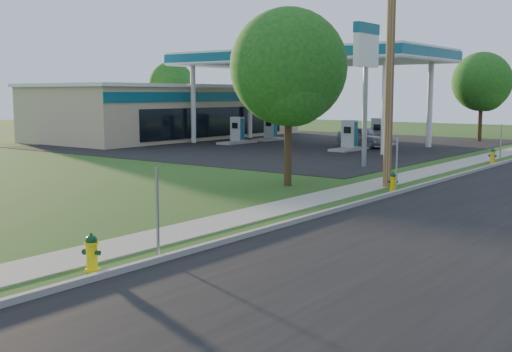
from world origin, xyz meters
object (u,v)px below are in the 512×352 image
(utility_pole_mid, at_px, (390,55))
(hydrant_near, at_px, (92,253))
(fuel_pump_nw, at_px, (237,134))
(fuel_pump_ne, at_px, (349,139))
(tree_back, at_px, (172,86))
(car_silver, at_px, (364,137))
(fuel_pump_se, at_px, (379,136))
(tree_verge, at_px, (289,72))
(hydrant_mid, at_px, (393,182))
(hydrant_far, at_px, (493,156))
(tree_lot, at_px, (483,84))
(fuel_pump_sw, at_px, (271,131))
(price_pylon, at_px, (366,53))

(utility_pole_mid, bearing_deg, hydrant_near, -87.98)
(fuel_pump_nw, height_order, fuel_pump_ne, same)
(tree_back, distance_m, car_silver, 25.20)
(car_silver, bearing_deg, fuel_pump_se, -0.16)
(fuel_pump_nw, bearing_deg, fuel_pump_se, 23.96)
(car_silver, bearing_deg, fuel_pump_ne, -148.89)
(tree_verge, distance_m, tree_back, 38.83)
(hydrant_mid, bearing_deg, tree_back, 145.96)
(hydrant_far, bearing_deg, tree_lot, 110.37)
(utility_pole_mid, xyz_separation_m, hydrant_near, (0.50, -14.30, -4.57))
(fuel_pump_se, bearing_deg, tree_back, 167.98)
(fuel_pump_se, distance_m, tree_verge, 20.19)
(fuel_pump_nw, relative_size, tree_back, 0.48)
(hydrant_near, distance_m, car_silver, 31.70)
(fuel_pump_ne, xyz_separation_m, fuel_pump_sw, (-9.00, 4.00, 0.00))
(fuel_pump_se, relative_size, tree_back, 0.48)
(fuel_pump_nw, distance_m, hydrant_near, 32.92)
(hydrant_near, bearing_deg, car_silver, 108.15)
(fuel_pump_nw, relative_size, price_pylon, 0.47)
(fuel_pump_sw, bearing_deg, hydrant_far, -18.49)
(price_pylon, bearing_deg, fuel_pump_sw, 140.60)
(tree_lot, distance_m, hydrant_mid, 27.25)
(fuel_pump_sw, distance_m, tree_back, 16.82)
(fuel_pump_se, distance_m, price_pylon, 13.40)
(fuel_pump_sw, relative_size, car_silver, 0.77)
(price_pylon, bearing_deg, hydrant_far, 49.77)
(fuel_pump_ne, bearing_deg, fuel_pump_nw, 180.00)
(utility_pole_mid, distance_m, fuel_pump_se, 19.65)
(utility_pole_mid, relative_size, price_pylon, 1.43)
(tree_back, relative_size, hydrant_far, 8.21)
(tree_verge, relative_size, hydrant_mid, 9.62)
(tree_lot, height_order, car_silver, tree_lot)
(tree_lot, distance_m, hydrant_near, 40.42)
(fuel_pump_ne, xyz_separation_m, fuel_pump_se, (0.00, 4.00, 0.00))
(hydrant_mid, bearing_deg, fuel_pump_se, 118.16)
(fuel_pump_ne, xyz_separation_m, price_pylon, (5.00, -7.50, 4.71))
(fuel_pump_sw, relative_size, hydrant_far, 3.98)
(price_pylon, height_order, tree_back, price_pylon)
(hydrant_near, xyz_separation_m, hydrant_mid, (0.14, 13.47, -0.04))
(tree_lot, height_order, hydrant_near, tree_lot)
(fuel_pump_se, xyz_separation_m, tree_verge, (5.74, -19.01, 3.65))
(price_pylon, relative_size, hydrant_far, 8.52)
(fuel_pump_nw, xyz_separation_m, tree_back, (-15.59, 9.23, 3.53))
(price_pylon, xyz_separation_m, hydrant_near, (4.40, -19.80, -5.05))
(tree_back, relative_size, hydrant_mid, 9.36)
(tree_lot, height_order, hydrant_mid, tree_lot)
(fuel_pump_nw, xyz_separation_m, tree_verge, (14.74, -15.01, 3.65))
(fuel_pump_ne, bearing_deg, tree_lot, 72.30)
(fuel_pump_sw, bearing_deg, car_silver, -7.85)
(fuel_pump_ne, xyz_separation_m, hydrant_far, (9.50, -2.18, -0.33))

